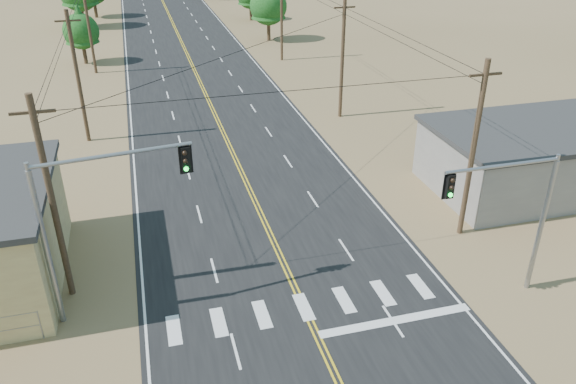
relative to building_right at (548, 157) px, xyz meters
name	(u,v)px	position (x,y,z in m)	size (l,w,h in m)	color
road	(225,136)	(-19.00, 14.00, -1.99)	(15.00, 200.00, 0.02)	black
building_right	(548,157)	(0.00, 0.00, 0.00)	(15.00, 8.00, 4.00)	gray
utility_pole_left_near	(52,200)	(-29.50, -4.00, 3.12)	(1.80, 0.30, 10.00)	#4C3826
utility_pole_left_mid	(78,77)	(-29.50, 16.00, 3.12)	(1.80, 0.30, 10.00)	#4C3826
utility_pole_left_far	(89,25)	(-29.50, 36.00, 3.12)	(1.80, 0.30, 10.00)	#4C3826
utility_pole_right_near	(473,150)	(-8.50, -4.00, 3.12)	(1.80, 0.30, 10.00)	#4C3826
utility_pole_right_mid	(342,58)	(-8.50, 16.00, 3.12)	(1.80, 0.30, 10.00)	#4C3826
utility_pole_right_far	(282,15)	(-8.50, 36.00, 3.12)	(1.80, 0.30, 10.00)	#4C3826
signal_mast_left	(88,210)	(-27.87, -5.77, 3.32)	(6.62, 1.08, 7.85)	gray
signal_mast_right	(517,206)	(-9.57, -9.42, 2.79)	(5.56, 0.42, 7.12)	gray
tree_left_near	(80,28)	(-30.72, 40.43, 2.05)	(3.98, 3.98, 6.63)	#3F2D1E
tree_right_near	(268,2)	(-7.58, 46.34, 2.95)	(4.86, 4.86, 8.09)	#3F2D1E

